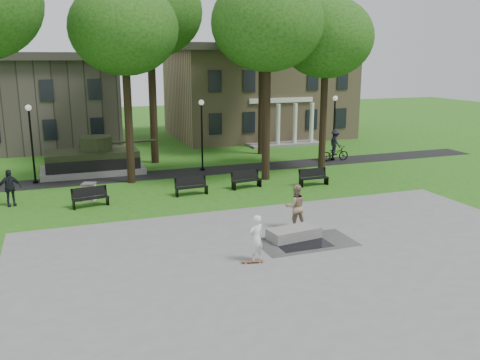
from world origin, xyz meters
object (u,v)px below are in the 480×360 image
object	(u,v)px
concrete_block	(294,233)
friend_watching	(295,206)
trash_bin	(89,192)
skateboarder	(256,238)
cyclist	(335,148)
park_bench_0	(90,196)

from	to	relation	value
concrete_block	friend_watching	xyz separation A→B (m)	(0.63, 1.20, 0.77)
friend_watching	trash_bin	world-z (taller)	friend_watching
concrete_block	trash_bin	xyz separation A→B (m)	(-7.64, 9.01, 0.24)
skateboarder	cyclist	world-z (taller)	cyclist
friend_watching	cyclist	distance (m)	15.79
park_bench_0	cyclist	bearing A→B (deg)	8.91
friend_watching	skateboarder	bearing A→B (deg)	51.00
concrete_block	park_bench_0	xyz separation A→B (m)	(-7.66, 7.88, 0.28)
concrete_block	cyclist	size ratio (longest dim) A/B	0.95
concrete_block	cyclist	bearing A→B (deg)	53.96
cyclist	concrete_block	bearing A→B (deg)	145.50
friend_watching	park_bench_0	size ratio (longest dim) A/B	1.08
trash_bin	cyclist	bearing A→B (deg)	15.26
concrete_block	park_bench_0	size ratio (longest dim) A/B	1.19
park_bench_0	skateboarder	bearing A→B (deg)	-70.98
skateboarder	park_bench_0	world-z (taller)	skateboarder
concrete_block	trash_bin	world-z (taller)	trash_bin
concrete_block	park_bench_0	distance (m)	10.99
cyclist	park_bench_0	xyz separation A→B (m)	(-17.73, -5.97, -0.42)
cyclist	park_bench_0	size ratio (longest dim) A/B	1.25
cyclist	trash_bin	size ratio (longest dim) A/B	2.41
cyclist	friend_watching	bearing A→B (deg)	144.79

